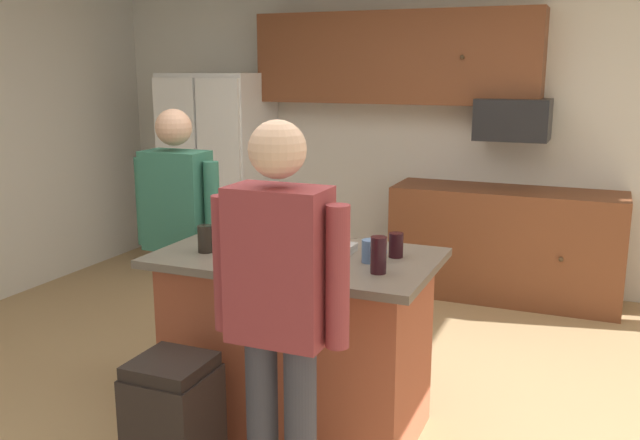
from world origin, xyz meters
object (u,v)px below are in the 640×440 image
glass_pilsner (379,255)px  glass_short_whisky (396,245)px  microwave_over_range (513,119)px  person_guest_left (279,303)px  kitchen_island (298,341)px  tumbler_amber (239,231)px  refrigerator (219,172)px  trash_bin (174,424)px  mug_ceramic_white (371,251)px  glass_stout_tall (205,239)px  person_guest_right (178,226)px  serving_tray (307,249)px

glass_pilsner → glass_short_whisky: size_ratio=1.40×
microwave_over_range → person_guest_left: (-0.43, -3.31, -0.49)m
kitchen_island → glass_pilsner: 0.74m
tumbler_amber → refrigerator: bearing=122.9°
microwave_over_range → tumbler_amber: size_ratio=3.32×
refrigerator → kitchen_island: bearing=-52.0°
person_guest_left → trash_bin: person_guest_left is taller
mug_ceramic_white → trash_bin: mug_ceramic_white is taller
microwave_over_range → mug_ceramic_white: (-0.30, -2.56, -0.46)m
glass_stout_tall → mug_ceramic_white: 0.84m
microwave_over_range → glass_short_whisky: 2.48m
trash_bin → kitchen_island: bearing=67.6°
glass_pilsner → tumbler_amber: size_ratio=1.00×
kitchen_island → glass_stout_tall: 0.70m
glass_short_whisky → trash_bin: bearing=-132.3°
person_guest_right → refrigerator: bearing=134.9°
trash_bin → glass_stout_tall: bearing=105.4°
kitchen_island → mug_ceramic_white: (0.39, 0.00, 0.52)m
tumbler_amber → microwave_over_range: bearing=68.1°
microwave_over_range → serving_tray: microwave_over_range is taller
mug_ceramic_white → refrigerator: bearing=133.2°
glass_short_whisky → tumbler_amber: bearing=-171.3°
person_guest_left → glass_short_whisky: person_guest_left is taller
person_guest_right → glass_short_whisky: bearing=11.8°
microwave_over_range → glass_short_whisky: (-0.22, -2.43, -0.45)m
kitchen_island → refrigerator: bearing=128.0°
refrigerator → person_guest_right: 2.32m
serving_tray → tumbler_amber: bearing=-176.8°
mug_ceramic_white → serving_tray: (-0.35, 0.03, -0.03)m
refrigerator → glass_stout_tall: refrigerator is taller
refrigerator → glass_stout_tall: bearing=-60.4°
mug_ceramic_white → serving_tray: size_ratio=0.28×
tumbler_amber → person_guest_left: bearing=-51.5°
tumbler_amber → mug_ceramic_white: tumbler_amber is taller
person_guest_right → trash_bin: bearing=-38.0°
person_guest_right → glass_pilsner: 1.49m
person_guest_left → mug_ceramic_white: size_ratio=13.28×
glass_stout_tall → tumbler_amber: bearing=56.7°
glass_short_whisky → serving_tray: bearing=-166.7°
glass_short_whisky → serving_tray: 0.45m
person_guest_left → serving_tray: (-0.23, 0.77, 0.00)m
person_guest_left → glass_stout_tall: 0.92m
person_guest_left → mug_ceramic_white: person_guest_left is taller
microwave_over_range → kitchen_island: size_ratio=0.41×
glass_pilsner → serving_tray: 0.48m
glass_pilsner → glass_stout_tall: 0.91m
glass_short_whisky → mug_ceramic_white: 0.16m
refrigerator → trash_bin: (1.62, -3.14, -0.60)m
person_guest_left → trash_bin: (-0.55, 0.04, -0.66)m
person_guest_left → glass_pilsner: (0.21, 0.59, 0.06)m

